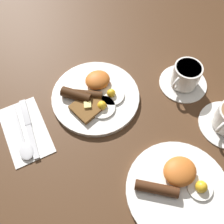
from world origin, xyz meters
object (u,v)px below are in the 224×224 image
(breakfast_plate_far, at_px, (178,187))
(teacup_near, at_px, (185,77))
(knife, at_px, (28,124))
(breakfast_plate_near, at_px, (95,96))
(spoon, at_px, (25,146))

(breakfast_plate_far, distance_m, teacup_near, 0.33)
(teacup_near, relative_size, knife, 0.75)
(breakfast_plate_near, bearing_deg, teacup_near, 165.43)
(breakfast_plate_near, xyz_separation_m, teacup_near, (-0.26, 0.07, 0.02))
(knife, distance_m, spoon, 0.06)
(knife, bearing_deg, spoon, -19.79)
(spoon, bearing_deg, knife, 157.59)
(breakfast_plate_near, relative_size, breakfast_plate_far, 1.01)
(knife, bearing_deg, teacup_near, 86.55)
(knife, bearing_deg, breakfast_plate_near, 95.60)
(breakfast_plate_far, xyz_separation_m, spoon, (0.31, -0.27, -0.01))
(breakfast_plate_near, height_order, knife, breakfast_plate_near)
(breakfast_plate_far, bearing_deg, spoon, -41.33)
(teacup_near, height_order, spoon, teacup_near)
(teacup_near, bearing_deg, knife, -7.81)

